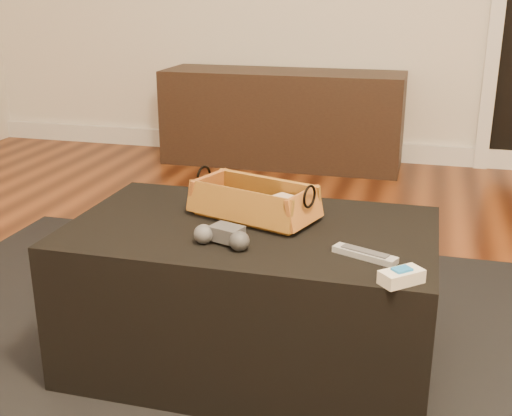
% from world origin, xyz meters
% --- Properties ---
extents(floor, '(5.00, 5.50, 0.01)m').
position_xyz_m(floor, '(0.00, 0.00, -0.01)').
color(floor, brown).
rests_on(floor, ground).
extents(baseboard, '(5.00, 0.04, 0.12)m').
position_xyz_m(baseboard, '(0.00, 2.73, 0.06)').
color(baseboard, white).
rests_on(baseboard, floor).
extents(media_cabinet, '(1.47, 0.45, 0.58)m').
position_xyz_m(media_cabinet, '(-0.36, 2.51, 0.29)').
color(media_cabinet, black).
rests_on(media_cabinet, floor).
extents(area_rug, '(2.60, 2.00, 0.01)m').
position_xyz_m(area_rug, '(0.07, 0.19, 0.01)').
color(area_rug, black).
rests_on(area_rug, floor).
extents(ottoman, '(1.00, 0.60, 0.42)m').
position_xyz_m(ottoman, '(0.07, 0.24, 0.22)').
color(ottoman, black).
rests_on(ottoman, area_rug).
extents(tv_remote, '(0.19, 0.08, 0.02)m').
position_xyz_m(tv_remote, '(0.04, 0.30, 0.45)').
color(tv_remote, black).
rests_on(tv_remote, wicker_basket).
extents(cloth_bundle, '(0.12, 0.11, 0.05)m').
position_xyz_m(cloth_bundle, '(0.16, 0.31, 0.47)').
color(cloth_bundle, '#C8AB8B').
rests_on(cloth_bundle, wicker_basket).
extents(wicker_basket, '(0.39, 0.29, 0.13)m').
position_xyz_m(wicker_basket, '(0.06, 0.31, 0.47)').
color(wicker_basket, '#A06C24').
rests_on(wicker_basket, ottoman).
extents(game_controller, '(0.16, 0.11, 0.05)m').
position_xyz_m(game_controller, '(0.04, 0.09, 0.46)').
color(game_controller, '#38383B').
rests_on(game_controller, ottoman).
extents(silver_remote, '(0.16, 0.10, 0.02)m').
position_xyz_m(silver_remote, '(0.39, 0.10, 0.44)').
color(silver_remote, '#A5A8AC').
rests_on(silver_remote, ottoman).
extents(cream_gadget, '(0.11, 0.10, 0.04)m').
position_xyz_m(cream_gadget, '(0.49, -0.02, 0.45)').
color(cream_gadget, beige).
rests_on(cream_gadget, ottoman).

